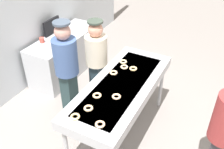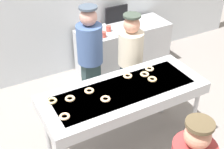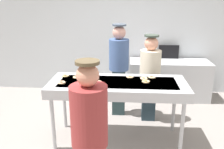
% 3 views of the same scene
% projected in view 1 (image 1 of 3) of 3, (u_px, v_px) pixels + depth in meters
% --- Properties ---
extents(ground_plane, '(16.00, 16.00, 0.00)m').
position_uv_depth(ground_plane, '(120.00, 132.00, 4.09)').
color(ground_plane, gray).
extents(fryer_conveyor, '(2.05, 0.82, 0.97)m').
position_uv_depth(fryer_conveyor, '(121.00, 89.00, 3.58)').
color(fryer_conveyor, '#B7BABF').
rests_on(fryer_conveyor, ground).
extents(plain_donut_0, '(0.15, 0.15, 0.03)m').
position_uv_depth(plain_donut_0, '(116.00, 97.00, 3.29)').
color(plain_donut_0, '#F6C492').
rests_on(plain_donut_0, fryer_conveyor).
extents(plain_donut_1, '(0.13, 0.13, 0.03)m').
position_uv_depth(plain_donut_1, '(100.00, 124.00, 2.89)').
color(plain_donut_1, '#F8C591').
rests_on(plain_donut_1, fryer_conveyor).
extents(plain_donut_2, '(0.14, 0.14, 0.03)m').
position_uv_depth(plain_donut_2, '(124.00, 67.00, 3.87)').
color(plain_donut_2, beige).
rests_on(plain_donut_2, fryer_conveyor).
extents(plain_donut_3, '(0.16, 0.16, 0.03)m').
position_uv_depth(plain_donut_3, '(123.00, 62.00, 4.00)').
color(plain_donut_3, beige).
rests_on(plain_donut_3, fryer_conveyor).
extents(plain_donut_4, '(0.16, 0.16, 0.03)m').
position_uv_depth(plain_donut_4, '(75.00, 117.00, 2.99)').
color(plain_donut_4, '#F3D083').
rests_on(plain_donut_4, fryer_conveyor).
extents(plain_donut_5, '(0.16, 0.16, 0.03)m').
position_uv_depth(plain_donut_5, '(133.00, 69.00, 3.83)').
color(plain_donut_5, '#F3CA83').
rests_on(plain_donut_5, fryer_conveyor).
extents(plain_donut_6, '(0.16, 0.16, 0.03)m').
position_uv_depth(plain_donut_6, '(88.00, 108.00, 3.11)').
color(plain_donut_6, beige).
rests_on(plain_donut_6, fryer_conveyor).
extents(plain_donut_7, '(0.15, 0.15, 0.03)m').
position_uv_depth(plain_donut_7, '(97.00, 96.00, 3.31)').
color(plain_donut_7, '#F6CB8C').
rests_on(plain_donut_7, fryer_conveyor).
extents(plain_donut_8, '(0.14, 0.14, 0.03)m').
position_uv_depth(plain_donut_8, '(114.00, 73.00, 3.74)').
color(plain_donut_8, '#F9CD94').
rests_on(plain_donut_8, fryer_conveyor).
extents(worker_baker, '(0.36, 0.36, 1.57)m').
position_uv_depth(worker_baker, '(97.00, 58.00, 4.24)').
color(worker_baker, '#21323B').
rests_on(worker_baker, ground).
extents(worker_assistant, '(0.36, 0.36, 1.72)m').
position_uv_depth(worker_assistant, '(67.00, 66.00, 3.85)').
color(worker_assistant, '#263A3C').
rests_on(worker_assistant, ground).
extents(prep_counter, '(1.73, 0.64, 0.84)m').
position_uv_depth(prep_counter, '(66.00, 55.00, 5.30)').
color(prep_counter, '#B7BABF').
rests_on(prep_counter, ground).
extents(paper_cup_0, '(0.09, 0.09, 0.10)m').
position_uv_depth(paper_cup_0, '(54.00, 41.00, 4.79)').
color(paper_cup_0, '#CC4C3F').
rests_on(paper_cup_0, prep_counter).
extents(paper_cup_1, '(0.09, 0.09, 0.10)m').
position_uv_depth(paper_cup_1, '(55.00, 47.00, 4.59)').
color(paper_cup_1, '#CC4C3F').
rests_on(paper_cup_1, prep_counter).
extents(paper_cup_2, '(0.09, 0.09, 0.10)m').
position_uv_depth(paper_cup_2, '(42.00, 40.00, 4.81)').
color(paper_cup_2, '#CC4C3F').
rests_on(paper_cup_2, prep_counter).
extents(menu_display, '(0.45, 0.04, 0.31)m').
position_uv_depth(menu_display, '(52.00, 26.00, 5.07)').
color(menu_display, black).
rests_on(menu_display, prep_counter).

